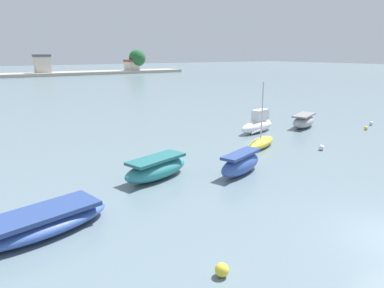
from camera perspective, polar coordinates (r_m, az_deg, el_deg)
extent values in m
ellipsoid|color=#3856A8|center=(14.89, -23.06, -11.83)|extent=(5.68, 3.06, 0.74)
cube|color=navy|center=(14.70, -23.24, -10.22)|extent=(4.56, 2.52, 0.18)
ellipsoid|color=teal|center=(19.39, -5.74, -4.10)|extent=(4.50, 2.64, 1.04)
cube|color=#226367|center=(19.21, -5.78, -2.41)|extent=(3.61, 2.17, 0.16)
ellipsoid|color=#3856A8|center=(20.19, 7.85, -3.33)|extent=(3.87, 2.25, 1.10)
cube|color=navy|center=(20.00, 7.92, -1.62)|extent=(3.11, 1.84, 0.16)
ellipsoid|color=yellow|center=(26.06, 11.06, 0.19)|extent=(3.85, 2.47, 0.72)
cylinder|color=silver|center=(25.48, 11.22, 5.31)|extent=(0.10, 0.10, 4.03)
cylinder|color=#B7B7BC|center=(25.02, 10.40, 2.04)|extent=(1.68, 0.79, 0.08)
ellipsoid|color=white|center=(31.02, 10.41, 2.78)|extent=(4.35, 2.06, 1.01)
cube|color=silver|center=(31.19, 10.92, 4.62)|extent=(1.76, 1.08, 0.92)
cube|color=black|center=(31.85, 11.75, 4.95)|extent=(0.22, 0.68, 0.64)
ellipsoid|color=#9E9EA3|center=(34.11, 17.52, 3.46)|extent=(4.27, 2.94, 1.08)
cube|color=slate|center=(34.01, 17.60, 4.47)|extent=(3.44, 2.41, 0.14)
sphere|color=white|center=(37.68, 26.87, 3.01)|extent=(0.37, 0.37, 0.37)
sphere|color=white|center=(34.76, 12.14, 3.47)|extent=(0.44, 0.44, 0.44)
sphere|color=white|center=(26.56, 20.10, -0.54)|extent=(0.38, 0.38, 0.38)
sphere|color=yellow|center=(35.12, 26.19, 2.31)|extent=(0.33, 0.33, 0.33)
sphere|color=yellow|center=(11.57, 4.82, -19.54)|extent=(0.44, 0.44, 0.44)
cube|color=#9E998C|center=(113.63, -27.66, 9.75)|extent=(109.43, 10.07, 0.90)
cube|color=beige|center=(115.02, -22.93, 11.65)|extent=(4.16, 3.62, 4.54)
cube|color=#565156|center=(114.97, -23.07, 12.95)|extent=(4.57, 3.99, 0.70)
cube|color=beige|center=(123.20, -9.66, 12.27)|extent=(3.59, 4.52, 2.77)
cube|color=brown|center=(123.15, -9.70, 13.08)|extent=(3.94, 4.98, 0.70)
cylinder|color=brown|center=(122.99, -8.75, 12.07)|extent=(0.36, 0.36, 1.74)
sphere|color=#235B2D|center=(122.91, -8.80, 13.50)|extent=(5.55, 5.55, 5.55)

